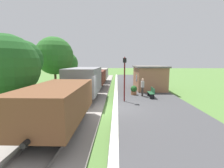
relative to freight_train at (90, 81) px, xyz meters
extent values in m
plane|color=#517A38|center=(2.40, -6.03, -1.48)|extent=(160.00, 160.00, 0.00)
cube|color=#424244|center=(5.60, -6.03, -1.36)|extent=(6.00, 60.00, 0.25)
cube|color=silver|center=(2.80, -6.03, -1.23)|extent=(0.36, 60.00, 0.01)
cube|color=gray|center=(0.00, -6.03, -1.42)|extent=(3.80, 60.00, 0.12)
cube|color=slate|center=(0.72, -6.03, -1.29)|extent=(0.07, 60.00, 0.14)
cube|color=slate|center=(-0.72, -6.03, -1.29)|extent=(0.07, 60.00, 0.14)
cube|color=brown|center=(0.00, -9.68, 0.10)|extent=(2.50, 5.60, 1.60)
cube|color=black|center=(0.00, -9.68, -0.55)|extent=(2.10, 5.15, 0.50)
cylinder|color=black|center=(0.00, -7.89, -0.80)|extent=(1.56, 0.84, 0.84)
cylinder|color=black|center=(0.00, -11.48, -0.80)|extent=(1.56, 0.84, 0.84)
cylinder|color=black|center=(0.00, -6.73, -0.55)|extent=(0.20, 0.30, 0.20)
cylinder|color=black|center=(0.00, -12.63, -0.55)|extent=(0.20, 0.30, 0.20)
cube|color=gray|center=(0.00, -3.08, 0.40)|extent=(2.50, 5.60, 2.20)
cube|color=black|center=(0.00, -3.08, -0.55)|extent=(2.10, 5.15, 0.50)
cylinder|color=black|center=(0.00, -1.29, -0.80)|extent=(1.56, 0.84, 0.84)
cylinder|color=black|center=(0.00, -4.88, -0.80)|extent=(1.56, 0.84, 0.84)
cylinder|color=black|center=(0.00, -0.13, -0.55)|extent=(0.20, 0.30, 0.20)
cylinder|color=black|center=(0.00, -6.03, -0.55)|extent=(0.20, 0.30, 0.20)
cube|color=brown|center=(0.00, 3.52, 0.10)|extent=(2.50, 5.60, 1.60)
cube|color=black|center=(0.00, 3.52, -0.55)|extent=(2.10, 5.15, 0.50)
cylinder|color=black|center=(0.00, 5.31, -0.80)|extent=(1.56, 0.84, 0.84)
cylinder|color=black|center=(0.00, 1.72, -0.80)|extent=(1.56, 0.84, 0.84)
cylinder|color=black|center=(0.00, 6.47, -0.55)|extent=(0.20, 0.30, 0.20)
cylinder|color=black|center=(0.00, 0.57, -0.55)|extent=(0.20, 0.30, 0.20)
cube|color=gray|center=(0.00, 10.12, 0.10)|extent=(2.50, 5.60, 1.60)
cube|color=black|center=(0.00, 10.12, -0.55)|extent=(2.10, 5.15, 0.50)
cylinder|color=black|center=(0.00, 11.91, -0.80)|extent=(1.56, 0.84, 0.84)
cylinder|color=black|center=(0.00, 8.32, -0.80)|extent=(1.56, 0.84, 0.84)
cylinder|color=black|center=(0.00, 13.07, -0.55)|extent=(0.20, 0.30, 0.20)
cylinder|color=black|center=(0.00, 7.17, -0.55)|extent=(0.20, 0.30, 0.20)
cube|color=#9E6B4C|center=(6.80, 2.41, 0.07)|extent=(3.20, 5.50, 2.60)
cube|color=#66605B|center=(6.80, 2.41, 1.46)|extent=(3.50, 5.80, 0.18)
cube|color=black|center=(5.19, 1.31, 0.20)|extent=(0.03, 0.90, 0.80)
cube|color=#1E4C2D|center=(6.02, -2.67, -0.79)|extent=(0.42, 1.50, 0.04)
cube|color=#1E4C2D|center=(6.21, -2.67, -0.55)|extent=(0.04, 1.50, 0.45)
cube|color=black|center=(6.02, -3.27, -1.02)|extent=(0.38, 0.06, 0.42)
cube|color=black|center=(6.02, -2.07, -1.02)|extent=(0.38, 0.06, 0.42)
cube|color=#1E4C2D|center=(6.02, 6.83, -0.79)|extent=(0.42, 1.50, 0.04)
cube|color=#1E4C2D|center=(6.21, 6.83, -0.55)|extent=(0.04, 1.50, 0.45)
cube|color=black|center=(6.02, 6.23, -1.02)|extent=(0.38, 0.06, 0.42)
cube|color=black|center=(6.02, 7.43, -1.02)|extent=(0.38, 0.06, 0.42)
cylinder|color=#38332D|center=(5.35, -2.20, -0.80)|extent=(0.15, 0.15, 0.86)
cylinder|color=#38332D|center=(5.34, -2.04, -0.80)|extent=(0.15, 0.15, 0.86)
cube|color=#B2ADA8|center=(5.35, -2.12, -0.07)|extent=(0.28, 0.40, 0.60)
sphere|color=tan|center=(5.35, -2.12, 0.37)|extent=(0.22, 0.22, 0.22)
cylinder|color=#9E6642|center=(4.59, -1.43, -1.06)|extent=(0.56, 0.56, 0.34)
sphere|color=#235B23|center=(4.59, -1.43, -0.63)|extent=(0.64, 0.64, 0.64)
cylinder|color=#591414|center=(3.52, -4.19, 0.37)|extent=(0.11, 0.11, 3.20)
cube|color=black|center=(3.52, -4.19, 2.15)|extent=(0.28, 0.28, 0.36)
sphere|color=#F2E5BF|center=(3.52, -4.19, 2.15)|extent=(0.20, 0.20, 0.20)
cone|color=#591414|center=(3.52, -4.19, 2.39)|extent=(0.20, 0.20, 0.16)
cylinder|color=#4C3823|center=(-3.55, -8.11, -0.57)|extent=(0.28, 0.28, 1.82)
sphere|color=#235B23|center=(-3.55, -8.11, 1.76)|extent=(3.78, 3.78, 3.78)
cylinder|color=#4C3823|center=(-5.52, -2.98, -0.26)|extent=(0.28, 0.28, 2.44)
sphere|color=#235B23|center=(-5.52, -2.98, 2.24)|extent=(3.42, 3.42, 3.42)
cylinder|color=#4C3823|center=(-4.99, 3.00, -0.23)|extent=(0.28, 0.28, 2.50)
sphere|color=#2D6B28|center=(-4.99, 3.00, 2.79)|extent=(4.72, 4.72, 4.72)
cylinder|color=#4C3823|center=(-5.09, 8.22, -0.50)|extent=(0.28, 0.28, 1.97)
sphere|color=#2D6B28|center=(-5.09, 8.22, 1.81)|extent=(3.53, 3.53, 3.53)
camera|label=1|loc=(2.90, -17.34, 2.03)|focal=25.84mm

